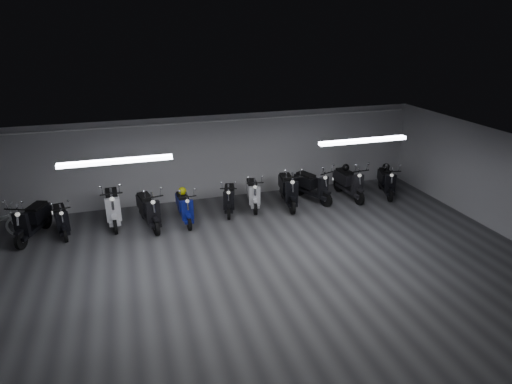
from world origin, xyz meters
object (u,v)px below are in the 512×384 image
object	(u,v)px
scooter_0	(31,215)
scooter_7	(288,184)
scooter_9	(349,178)
helmet_2	(386,167)
scooter_2	(112,201)
scooter_4	(184,202)
scooter_3	(148,204)
scooter_6	(253,189)
scooter_5	(229,194)
scooter_10	(387,177)
scooter_1	(61,215)
helmet_0	(182,191)
scooter_8	(313,181)
helmet_1	(346,167)

from	to	relation	value
scooter_0	scooter_7	world-z (taller)	scooter_7
scooter_9	helmet_2	size ratio (longest dim) A/B	7.50
scooter_2	scooter_4	world-z (taller)	scooter_2
scooter_3	scooter_4	size ratio (longest dim) A/B	1.11
scooter_3	scooter_7	world-z (taller)	scooter_7
scooter_0	scooter_6	bearing A→B (deg)	23.74
scooter_4	scooter_5	world-z (taller)	scooter_4
scooter_10	scooter_1	bearing A→B (deg)	-162.01
scooter_1	scooter_7	world-z (taller)	scooter_7
helmet_0	scooter_8	bearing A→B (deg)	2.87
scooter_8	helmet_1	size ratio (longest dim) A/B	7.97
scooter_1	helmet_1	xyz separation A→B (m)	(8.89, 0.38, 0.40)
scooter_3	helmet_0	world-z (taller)	scooter_3
scooter_6	scooter_9	world-z (taller)	scooter_9
helmet_1	scooter_8	bearing A→B (deg)	-173.62
scooter_2	scooter_5	world-z (taller)	scooter_2
scooter_0	helmet_2	size ratio (longest dim) A/B	7.32
helmet_2	scooter_6	bearing A→B (deg)	179.06
scooter_3	scooter_2	bearing A→B (deg)	142.65
scooter_2	scooter_6	distance (m)	4.24
scooter_5	scooter_10	bearing A→B (deg)	13.56
scooter_10	scooter_6	bearing A→B (deg)	-165.61
scooter_8	scooter_9	bearing A→B (deg)	-26.94
scooter_10	helmet_0	size ratio (longest dim) A/B	7.21
scooter_1	scooter_6	xyz separation A→B (m)	(5.61, 0.27, 0.04)
scooter_4	scooter_6	xyz separation A→B (m)	(2.23, 0.48, 0.01)
scooter_5	helmet_0	distance (m)	1.47
scooter_3	scooter_4	bearing A→B (deg)	-12.18
scooter_0	scooter_9	bearing A→B (deg)	21.89
scooter_3	scooter_4	distance (m)	1.03
helmet_1	scooter_6	bearing A→B (deg)	-178.15
scooter_4	helmet_0	bearing A→B (deg)	90.00
scooter_8	scooter_0	bearing A→B (deg)	160.35
scooter_5	scooter_10	size ratio (longest dim) A/B	0.94
scooter_9	scooter_1	bearing A→B (deg)	176.50
scooter_5	helmet_0	bearing A→B (deg)	-160.33
scooter_0	scooter_5	distance (m)	5.53
scooter_5	scooter_6	bearing A→B (deg)	25.12
scooter_6	scooter_3	bearing A→B (deg)	-162.08
scooter_2	helmet_2	size ratio (longest dim) A/B	7.84
scooter_1	helmet_2	bearing A→B (deg)	-10.91
scooter_0	helmet_1	xyz separation A→B (m)	(9.62, 0.40, 0.30)
scooter_4	helmet_2	distance (m)	6.97
scooter_2	helmet_1	xyz separation A→B (m)	(7.52, 0.12, 0.25)
scooter_3	helmet_1	size ratio (longest dim) A/B	8.00
scooter_0	helmet_1	world-z (taller)	scooter_0
scooter_7	scooter_6	bearing A→B (deg)	178.89
scooter_1	scooter_4	world-z (taller)	scooter_4
scooter_5	scooter_3	bearing A→B (deg)	-156.76
scooter_1	scooter_6	size ratio (longest dim) A/B	0.94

